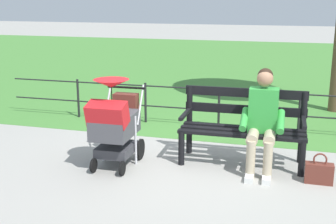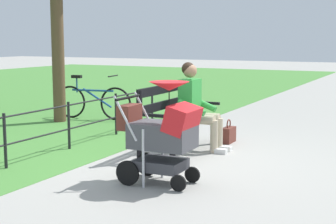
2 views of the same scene
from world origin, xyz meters
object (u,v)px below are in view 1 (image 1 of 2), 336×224
park_bench (243,123)px  person_on_bench (263,118)px  stroller (115,122)px  handbag (319,173)px

park_bench → person_on_bench: (-0.26, 0.22, 0.15)m
park_bench → person_on_bench: size_ratio=1.26×
person_on_bench → stroller: 1.84m
stroller → handbag: stroller is taller
park_bench → handbag: park_bench is taller
person_on_bench → handbag: size_ratio=3.45×
stroller → handbag: 2.55m
stroller → handbag: size_ratio=3.11×
park_bench → stroller: bearing=21.4°
stroller → park_bench: bearing=-158.6°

